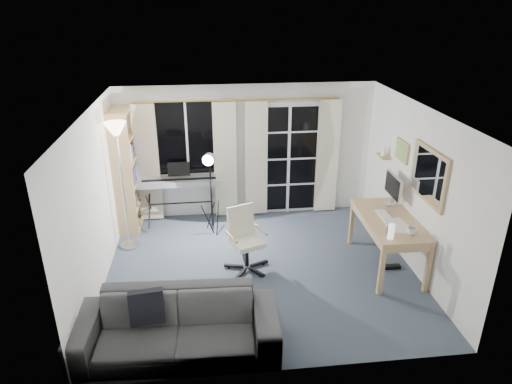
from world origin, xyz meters
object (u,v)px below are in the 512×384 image
at_px(sofa, 175,318).
at_px(keyboard_piano, 179,182).
at_px(studio_light, 209,169).
at_px(desk, 389,224).
at_px(monitor, 393,187).
at_px(bookshelf, 125,172).
at_px(mug, 412,230).
at_px(torchiere_lamp, 118,149).
at_px(office_chair, 243,232).

bearing_deg(sofa, keyboard_piano, 93.79).
bearing_deg(studio_light, desk, -10.62).
xyz_separation_m(keyboard_piano, monitor, (3.29, -1.33, 0.31)).
relative_size(bookshelf, keyboard_piano, 1.48).
distance_m(desk, mug, 0.54).
xyz_separation_m(torchiere_lamp, monitor, (4.11, -0.58, -0.58)).
relative_size(desk, monitor, 2.61).
xyz_separation_m(studio_light, office_chair, (0.45, -1.09, -0.61)).
distance_m(bookshelf, monitor, 4.42).
bearing_deg(torchiere_lamp, sofa, -70.62).
bearing_deg(office_chair, bookshelf, 118.50).
height_order(keyboard_piano, mug, keyboard_piano).
height_order(torchiere_lamp, mug, torchiere_lamp).
bearing_deg(keyboard_piano, bookshelf, 177.70).
bearing_deg(sofa, torchiere_lamp, 112.14).
distance_m(torchiere_lamp, sofa, 2.91).
distance_m(torchiere_lamp, desk, 4.16).
bearing_deg(monitor, keyboard_piano, 159.06).
relative_size(keyboard_piano, monitor, 2.51).
height_order(bookshelf, torchiere_lamp, bookshelf).
height_order(bookshelf, mug, bookshelf).
relative_size(torchiere_lamp, office_chair, 2.12).
relative_size(torchiere_lamp, monitor, 3.64).
distance_m(desk, sofa, 3.38).
bearing_deg(bookshelf, keyboard_piano, -1.63).
height_order(office_chair, desk, office_chair).
bearing_deg(studio_light, mug, -17.73).
distance_m(office_chair, desk, 2.13).
xyz_separation_m(torchiere_lamp, sofa, (0.88, -2.50, -1.21)).
xyz_separation_m(monitor, sofa, (-3.23, -1.91, -0.64)).
relative_size(bookshelf, studio_light, 1.43).
xyz_separation_m(torchiere_lamp, keyboard_piano, (0.82, 0.75, -0.88)).
xyz_separation_m(monitor, mug, (-0.10, -0.95, -0.23)).
height_order(bookshelf, desk, bookshelf).
bearing_deg(desk, mug, -77.62).
bearing_deg(monitor, torchiere_lamp, 173.03).
relative_size(studio_light, office_chair, 1.51).
relative_size(desk, mug, 11.49).
bearing_deg(desk, studio_light, 154.01).
bearing_deg(studio_light, torchiere_lamp, -151.72).
bearing_deg(bookshelf, office_chair, -39.85).
relative_size(keyboard_piano, studio_light, 0.97).
relative_size(bookshelf, mug, 16.36).
height_order(keyboard_piano, sofa, keyboard_piano).
bearing_deg(mug, studio_light, 145.82).
bearing_deg(keyboard_piano, sofa, -89.41).
bearing_deg(office_chair, keyboard_piano, 100.62).
height_order(studio_light, sofa, studio_light).
height_order(studio_light, mug, studio_light).
xyz_separation_m(keyboard_piano, sofa, (0.06, -3.25, -0.33)).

